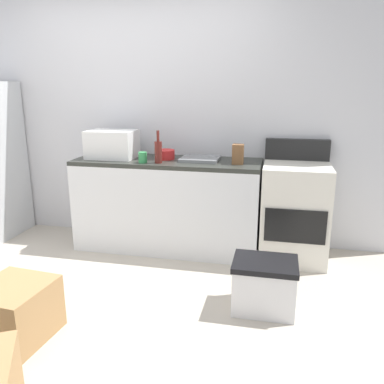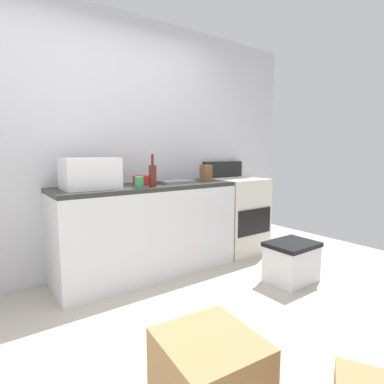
% 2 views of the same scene
% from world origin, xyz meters
% --- Properties ---
extents(ground_plane, '(6.00, 6.00, 0.00)m').
position_xyz_m(ground_plane, '(0.00, 0.00, 0.00)').
color(ground_plane, '#B2A899').
extents(wall_back, '(5.00, 0.10, 2.60)m').
position_xyz_m(wall_back, '(0.00, 1.55, 1.30)').
color(wall_back, silver).
rests_on(wall_back, ground_plane).
extents(kitchen_counter, '(1.80, 0.60, 0.90)m').
position_xyz_m(kitchen_counter, '(0.30, 1.20, 0.45)').
color(kitchen_counter, silver).
rests_on(kitchen_counter, ground_plane).
extents(stove_oven, '(0.60, 0.61, 1.10)m').
position_xyz_m(stove_oven, '(1.52, 1.21, 0.47)').
color(stove_oven, silver).
rests_on(stove_oven, ground_plane).
extents(microwave, '(0.46, 0.34, 0.27)m').
position_xyz_m(microwave, '(-0.26, 1.19, 1.04)').
color(microwave, white).
rests_on(microwave, kitchen_counter).
extents(sink_basin, '(0.36, 0.32, 0.03)m').
position_xyz_m(sink_basin, '(0.62, 1.23, 0.92)').
color(sink_basin, slate).
rests_on(sink_basin, kitchen_counter).
extents(wine_bottle, '(0.07, 0.07, 0.30)m').
position_xyz_m(wine_bottle, '(0.27, 1.02, 1.01)').
color(wine_bottle, '#591E19').
rests_on(wine_bottle, kitchen_counter).
extents(coffee_mug, '(0.08, 0.08, 0.10)m').
position_xyz_m(coffee_mug, '(0.12, 1.00, 0.95)').
color(coffee_mug, '#338C4C').
rests_on(coffee_mug, kitchen_counter).
extents(knife_block, '(0.10, 0.10, 0.18)m').
position_xyz_m(knife_block, '(0.99, 1.13, 0.99)').
color(knife_block, brown).
rests_on(knife_block, kitchen_counter).
extents(mixing_bowl, '(0.19, 0.19, 0.09)m').
position_xyz_m(mixing_bowl, '(0.27, 1.23, 0.95)').
color(mixing_bowl, red).
rests_on(mixing_bowl, kitchen_counter).
extents(cardboard_box_medium, '(0.48, 0.50, 0.37)m').
position_xyz_m(cardboard_box_medium, '(-0.26, -0.47, 0.18)').
color(cardboard_box_medium, '#A37A4C').
rests_on(cardboard_box_medium, ground_plane).
extents(storage_bin, '(0.46, 0.36, 0.38)m').
position_xyz_m(storage_bin, '(1.30, 0.22, 0.19)').
color(storage_bin, silver).
rests_on(storage_bin, ground_plane).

